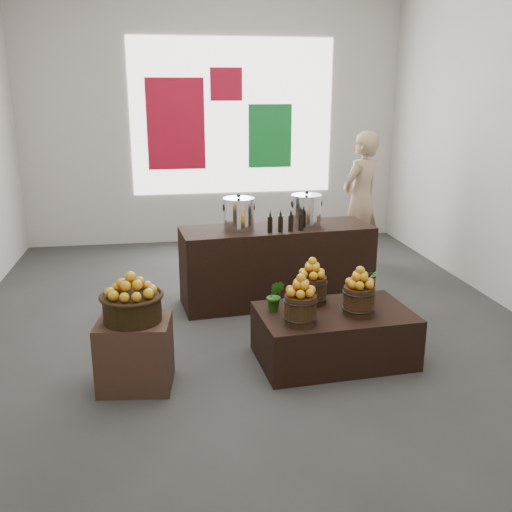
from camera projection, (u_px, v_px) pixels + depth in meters
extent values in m
plane|color=#363533|center=(247.00, 319.00, 6.23)|extent=(7.00, 7.00, 0.00)
cube|color=#BCB4AD|center=(214.00, 117.00, 8.99)|extent=(6.00, 0.04, 4.00)
cube|color=white|center=(233.00, 117.00, 9.02)|extent=(3.20, 0.02, 2.40)
cube|color=#AA0D24|center=(176.00, 124.00, 8.90)|extent=(0.90, 0.04, 1.40)
cube|color=#137A2B|center=(270.00, 136.00, 9.18)|extent=(0.70, 0.04, 1.00)
cube|color=#AA0D24|center=(226.00, 84.00, 8.85)|extent=(0.50, 0.04, 0.50)
cube|color=#492F22|center=(135.00, 353.00, 4.76)|extent=(0.65, 0.55, 0.59)
cylinder|color=black|center=(132.00, 308.00, 4.65)|extent=(0.47, 0.47, 0.22)
cube|color=black|center=(334.00, 335.00, 5.25)|extent=(1.44, 0.95, 0.48)
cylinder|color=#36200E|center=(300.00, 309.00, 4.88)|extent=(0.28, 0.28, 0.26)
cylinder|color=#36200E|center=(359.00, 300.00, 5.09)|extent=(0.28, 0.28, 0.26)
cylinder|color=#36200E|center=(312.00, 290.00, 5.35)|extent=(0.28, 0.28, 0.26)
imported|color=#256415|center=(364.00, 284.00, 5.47)|extent=(0.33, 0.31, 0.29)
imported|color=#256415|center=(275.00, 296.00, 5.15)|extent=(0.20, 0.18, 0.29)
cube|color=black|center=(277.00, 265.00, 6.66)|extent=(2.26, 0.91, 0.90)
cylinder|color=silver|center=(239.00, 215.00, 6.37)|extent=(0.34, 0.34, 0.34)
cylinder|color=silver|center=(306.00, 211.00, 6.57)|extent=(0.34, 0.34, 0.34)
imported|color=tan|center=(361.00, 200.00, 7.95)|extent=(0.82, 0.77, 1.88)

